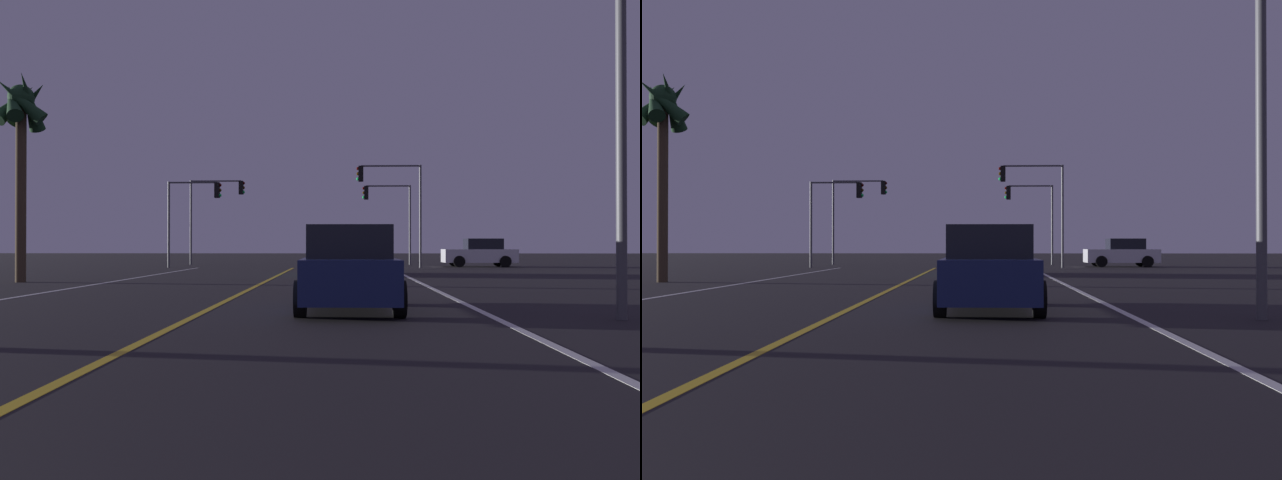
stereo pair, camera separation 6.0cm
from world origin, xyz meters
TOP-DOWN VIEW (x-y plane):
  - lane_edge_right at (5.48, 15.37)m, footprint 0.16×42.75m
  - lane_center_divider at (0.00, 15.37)m, footprint 0.16×42.75m
  - car_lead_same_lane at (2.86, 13.30)m, footprint 2.02×4.30m
  - car_ahead_far at (2.60, 28.86)m, footprint 2.02×4.30m
  - car_crossing_side at (11.13, 39.11)m, footprint 4.30×2.02m
  - traffic_light_near_right at (5.60, 37.25)m, footprint 3.76×0.36m
  - traffic_light_near_left at (-5.78, 37.25)m, footprint 3.17×0.36m
  - traffic_light_far_right at (5.79, 42.75)m, footprint 3.22×0.36m
  - traffic_light_far_left at (-5.58, 42.75)m, footprint 3.71×0.36m
  - street_lamp_right_near at (7.09, 11.83)m, footprint 2.33×0.44m
  - palm_tree_left_mid at (-8.62, 22.62)m, footprint 2.03×2.10m

SIDE VIEW (x-z plane):
  - lane_edge_right at x=5.48m, z-range 0.00..0.01m
  - lane_center_divider at x=0.00m, z-range 0.00..0.01m
  - car_lead_same_lane at x=2.86m, z-range -0.03..1.67m
  - car_ahead_far at x=2.60m, z-range -0.03..1.67m
  - car_crossing_side at x=11.13m, z-range -0.03..1.67m
  - traffic_light_near_left at x=-5.78m, z-range 1.24..6.25m
  - traffic_light_far_right at x=5.79m, z-range 1.30..6.59m
  - traffic_light_far_left at x=-5.58m, z-range 1.39..7.04m
  - traffic_light_near_right at x=5.60m, z-range 1.44..7.38m
  - street_lamp_right_near at x=7.09m, z-range 1.06..8.46m
  - palm_tree_left_mid at x=-8.62m, z-range 2.13..9.58m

